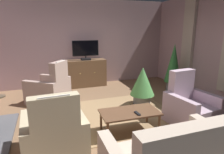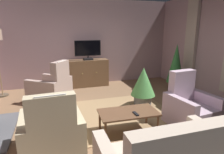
{
  "view_description": "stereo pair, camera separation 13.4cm",
  "coord_description": "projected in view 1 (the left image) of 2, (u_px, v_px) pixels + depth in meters",
  "views": [
    {
      "loc": [
        -1.36,
        -3.73,
        1.92
      ],
      "look_at": [
        0.02,
        0.19,
        0.86
      ],
      "focal_mm": 31.37,
      "sensor_mm": 36.0,
      "label": 1
    },
    {
      "loc": [
        -1.23,
        -3.77,
        1.92
      ],
      "look_at": [
        0.02,
        0.19,
        0.86
      ],
      "focal_mm": 31.37,
      "sensor_mm": 36.0,
      "label": 2
    }
  ],
  "objects": [
    {
      "name": "armchair_near_window",
      "position": [
        55.0,
        135.0,
        2.99
      ],
      "size": [
        0.97,
        0.94,
        1.07
      ],
      "color": "tan",
      "rests_on": "ground_plane"
    },
    {
      "name": "armchair_in_far_corner",
      "position": [
        50.0,
        89.0,
        5.14
      ],
      "size": [
        1.23,
        1.21,
        1.12
      ],
      "color": "#A3897F",
      "rests_on": "ground_plane"
    },
    {
      "name": "cat",
      "position": [
        45.0,
        117.0,
        4.12
      ],
      "size": [
        0.56,
        0.54,
        0.19
      ],
      "color": "tan",
      "rests_on": "ground_plane"
    },
    {
      "name": "wall_back",
      "position": [
        85.0,
        43.0,
        6.62
      ],
      "size": [
        6.41,
        0.1,
        2.84
      ],
      "primitive_type": "cube",
      "color": "gray",
      "rests_on": "ground_plane"
    },
    {
      "name": "potted_plant_on_hearth_side",
      "position": [
        142.0,
        84.0,
        4.84
      ],
      "size": [
        0.6,
        0.6,
        0.98
      ],
      "color": "slate",
      "rests_on": "ground_plane"
    },
    {
      "name": "ground_plane",
      "position": [
        114.0,
        118.0,
        4.32
      ],
      "size": [
        6.41,
        6.29,
        0.04
      ],
      "primitive_type": "cube",
      "color": "brown"
    },
    {
      "name": "potted_plant_tall_palm_by_window",
      "position": [
        173.0,
        66.0,
        5.92
      ],
      "size": [
        0.5,
        0.5,
        1.46
      ],
      "color": "slate",
      "rests_on": "ground_plane"
    },
    {
      "name": "wall_right_with_window",
      "position": [
        224.0,
        48.0,
        4.92
      ],
      "size": [
        0.1,
        6.29,
        2.84
      ],
      "primitive_type": "cube",
      "color": "#A6858B",
      "rests_on": "ground_plane"
    },
    {
      "name": "rug_central",
      "position": [
        113.0,
        115.0,
        4.4
      ],
      "size": [
        2.68,
        2.13,
        0.01
      ],
      "primitive_type": "cube",
      "color": "#8E704C",
      "rests_on": "ground_plane"
    },
    {
      "name": "armchair_facing_sofa",
      "position": [
        190.0,
        108.0,
        3.97
      ],
      "size": [
        0.91,
        0.94,
        1.07
      ],
      "color": "#AD93A3",
      "rests_on": "ground_plane"
    },
    {
      "name": "coffee_table",
      "position": [
        130.0,
        114.0,
        3.62
      ],
      "size": [
        1.1,
        0.62,
        0.41
      ],
      "color": "brown",
      "rests_on": "ground_plane"
    },
    {
      "name": "tv_remote",
      "position": [
        137.0,
        113.0,
        3.5
      ],
      "size": [
        0.06,
        0.17,
        0.02
      ],
      "primitive_type": "cube",
      "rotation": [
        0.0,
        0.0,
        4.75
      ],
      "color": "black",
      "rests_on": "coffee_table"
    },
    {
      "name": "curtain_panel_far",
      "position": [
        188.0,
        40.0,
        5.96
      ],
      "size": [
        0.1,
        0.44,
        2.38
      ],
      "primitive_type": "cube",
      "color": "#B2A393"
    },
    {
      "name": "tv_cabinet",
      "position": [
        86.0,
        74.0,
        6.52
      ],
      "size": [
        1.31,
        0.47,
        0.89
      ],
      "color": "#4A3523",
      "rests_on": "ground_plane"
    },
    {
      "name": "television",
      "position": [
        86.0,
        50.0,
        6.27
      ],
      "size": [
        0.84,
        0.2,
        0.63
      ],
      "color": "black",
      "rests_on": "tv_cabinet"
    }
  ]
}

